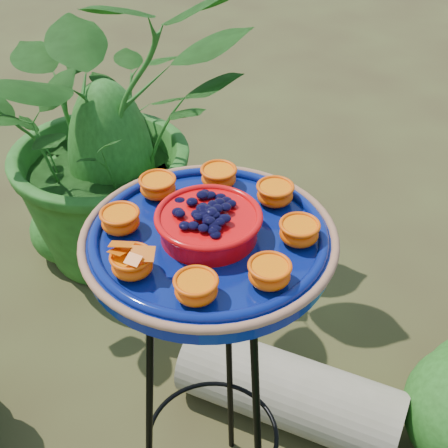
# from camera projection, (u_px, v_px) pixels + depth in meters

# --- Properties ---
(tripod_stand) EXTENTS (0.36, 0.36, 0.80)m
(tripod_stand) POSITION_uv_depth(u_px,v_px,m) (212.00, 374.00, 1.23)
(tripod_stand) COLOR black
(tripod_stand) RESTS_ON ground
(feeder_dish) EXTENTS (0.51, 0.51, 0.10)m
(feeder_dish) POSITION_uv_depth(u_px,v_px,m) (209.00, 236.00, 1.02)
(feeder_dish) COLOR navy
(feeder_dish) RESTS_ON tripod_stand
(driftwood_log) EXTENTS (0.62, 0.28, 0.20)m
(driftwood_log) POSITION_uv_depth(u_px,v_px,m) (290.00, 392.00, 1.67)
(driftwood_log) COLOR gray
(driftwood_log) RESTS_ON ground
(shrub_back_left) EXTENTS (1.17, 1.19, 1.00)m
(shrub_back_left) POSITION_uv_depth(u_px,v_px,m) (107.00, 125.00, 2.01)
(shrub_back_left) COLOR #1B4412
(shrub_back_left) RESTS_ON ground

